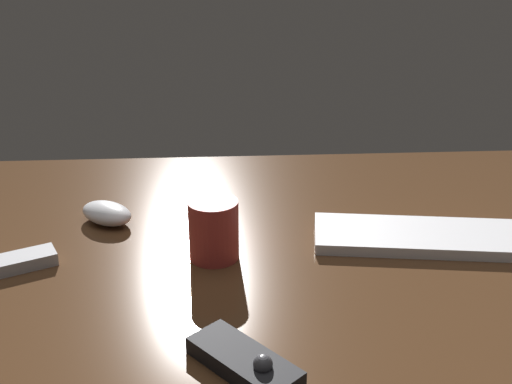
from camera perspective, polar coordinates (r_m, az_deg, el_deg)
The scene contains 5 objects.
desk at distance 110.85cm, azimuth -1.06°, elevation -4.79°, with size 140.00×84.00×2.00cm, color #4C301C.
keyboard at distance 113.15cm, azimuth 14.35°, elevation -3.85°, with size 35.74×12.51×1.90cm, color white.
computer_mouse at distance 118.94cm, azimuth -13.06°, elevation -1.84°, with size 10.44×6.29×3.76cm, color silver.
media_remote at distance 80.90cm, azimuth -0.98°, elevation -14.83°, with size 14.42×15.34×3.92cm.
coffee_mug at distance 103.28cm, azimuth -3.77°, elevation -3.34°, with size 8.04×8.04×9.95cm, color #B23833.
Camera 1 is at (-3.87, -97.70, 53.23)cm, focal length 45.24 mm.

